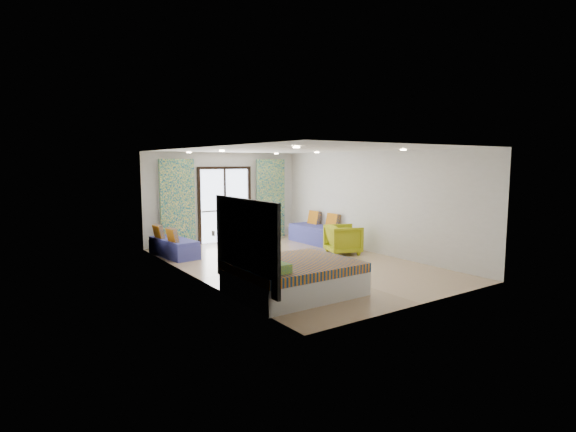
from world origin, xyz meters
TOP-DOWN VIEW (x-y plane):
  - floor at (0.00, 0.00)m, footprint 5.00×7.50m
  - ceiling at (0.00, 0.00)m, footprint 5.00×7.50m
  - wall_back at (0.00, 3.75)m, footprint 5.00×0.01m
  - wall_front at (0.00, -3.75)m, footprint 5.00×0.01m
  - wall_left at (-2.50, 0.00)m, footprint 0.01×7.50m
  - wall_right at (2.50, 0.00)m, footprint 0.01×7.50m
  - balcony_door at (0.00, 3.72)m, footprint 1.76×0.08m
  - balcony_rail at (0.00, 3.73)m, footprint 1.52×0.03m
  - curtain_left at (-1.55, 3.57)m, footprint 1.00×0.10m
  - curtain_right at (1.55, 3.57)m, footprint 1.00×0.10m
  - downlight_a at (-1.40, -2.00)m, footprint 0.12×0.12m
  - downlight_b at (1.40, -2.00)m, footprint 0.12×0.12m
  - downlight_c at (-1.40, 1.00)m, footprint 0.12×0.12m
  - downlight_d at (1.40, 1.00)m, footprint 0.12×0.12m
  - downlight_e at (-1.40, 3.00)m, footprint 0.12×0.12m
  - downlight_f at (1.40, 3.00)m, footprint 0.12×0.12m
  - headboard at (-2.46, -2.00)m, footprint 0.06×2.10m
  - switch_plate at (-2.47, -0.75)m, footprint 0.02×0.10m
  - bed at (-1.48, -2.00)m, footprint 2.18×1.78m
  - daybed_left at (-2.11, 2.44)m, footprint 0.83×1.70m
  - daybed_right at (2.12, 1.88)m, footprint 0.75×1.88m
  - coffee_table at (0.13, 2.31)m, footprint 0.77×0.77m
  - vase at (0.18, 2.33)m, footprint 0.21×0.21m
  - armchair at (1.72, 0.24)m, footprint 1.00×1.03m

SIDE VIEW (x-z plane):
  - floor at x=0.00m, z-range -0.01..0.01m
  - daybed_left at x=-2.11m, z-range -0.15..0.65m
  - daybed_right at x=2.12m, z-range -0.17..0.75m
  - bed at x=-1.48m, z-range -0.06..0.69m
  - coffee_table at x=0.13m, z-range 0.01..0.79m
  - armchair at x=1.72m, z-range 0.00..0.84m
  - vase at x=0.18m, z-range 0.45..0.63m
  - balcony_rail at x=0.00m, z-range 0.93..0.97m
  - headboard at x=-2.46m, z-range 0.30..1.80m
  - switch_plate at x=-2.47m, z-range 1.00..1.10m
  - curtain_left at x=-1.55m, z-range 0.00..2.50m
  - curtain_right at x=1.55m, z-range 0.00..2.50m
  - balcony_door at x=0.00m, z-range 0.12..2.40m
  - wall_back at x=0.00m, z-range 0.00..2.70m
  - wall_front at x=0.00m, z-range 0.00..2.70m
  - wall_left at x=-2.50m, z-range 0.00..2.70m
  - wall_right at x=2.50m, z-range 0.00..2.70m
  - downlight_a at x=-1.40m, z-range 2.66..2.68m
  - downlight_b at x=1.40m, z-range 2.66..2.68m
  - downlight_c at x=-1.40m, z-range 2.66..2.68m
  - downlight_d at x=1.40m, z-range 2.66..2.68m
  - downlight_e at x=-1.40m, z-range 2.66..2.68m
  - downlight_f at x=1.40m, z-range 2.66..2.68m
  - ceiling at x=0.00m, z-range 2.70..2.71m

